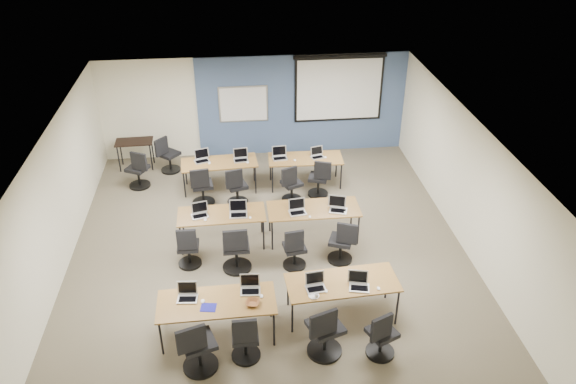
{
  "coord_description": "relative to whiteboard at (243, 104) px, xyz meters",
  "views": [
    {
      "loc": [
        -0.61,
        -9.32,
        6.93
      ],
      "look_at": [
        0.44,
        0.4,
        1.12
      ],
      "focal_mm": 35.0,
      "sensor_mm": 36.0,
      "label": 1
    }
  ],
  "objects": [
    {
      "name": "laptop_10",
      "position": [
        0.78,
        -1.73,
        -0.65
      ],
      "size": [
        0.35,
        0.3,
        0.27
      ],
      "rotation": [
        0.0,
        0.0,
        0.11
      ],
      "color": "#B0B0B4",
      "rests_on": "training_table_back_right"
    },
    {
      "name": "mouse_9",
      "position": [
        -0.0,
        -1.92,
        -0.71
      ],
      "size": [
        0.06,
        0.1,
        0.03
      ],
      "primitive_type": "ellipsoid",
      "rotation": [
        0.0,
        0.0,
        0.02
      ],
      "color": "white",
      "rests_on": "training_table_back_left"
    },
    {
      "name": "task_chair_10",
      "position": [
        0.96,
        -2.57,
        -1.06
      ],
      "size": [
        0.5,
        0.47,
        0.96
      ],
      "rotation": [
        0.0,
        0.0,
        0.41
      ],
      "color": "black",
      "rests_on": "floor"
    },
    {
      "name": "wall_right",
      "position": [
        4.3,
        -4.43,
        -0.1
      ],
      "size": [
        0.04,
        9.0,
        2.7
      ],
      "primitive_type": "cube",
      "color": "beige",
      "rests_on": "ground"
    },
    {
      "name": "training_table_front_left",
      "position": [
        -0.72,
        -6.72,
        -0.76
      ],
      "size": [
        1.93,
        0.81,
        0.73
      ],
      "rotation": [
        0.0,
        0.0,
        0.02
      ],
      "color": "brown",
      "rests_on": "floor"
    },
    {
      "name": "training_table_front_right",
      "position": [
        1.41,
        -6.46,
        -0.76
      ],
      "size": [
        1.92,
        0.8,
        0.73
      ],
      "rotation": [
        0.0,
        0.0,
        0.06
      ],
      "color": "#9C6334",
      "rests_on": "floor"
    },
    {
      "name": "wall_front",
      "position": [
        0.3,
        -8.93,
        -0.1
      ],
      "size": [
        8.0,
        0.04,
        2.7
      ],
      "primitive_type": "cube",
      "color": "beige",
      "rests_on": "ground"
    },
    {
      "name": "laptop_1",
      "position": [
        -0.16,
        -6.5,
        -0.66
      ],
      "size": [
        0.33,
        0.28,
        0.25
      ],
      "rotation": [
        0.0,
        0.0,
        -0.07
      ],
      "color": "#B9BAC6",
      "rests_on": "training_table_front_left"
    },
    {
      "name": "task_chair_0",
      "position": [
        -1.03,
        -7.45,
        -1.02
      ],
      "size": [
        0.58,
        0.56,
        1.04
      ],
      "rotation": [
        0.0,
        0.0,
        0.32
      ],
      "color": "black",
      "rests_on": "floor"
    },
    {
      "name": "spare_chair_b",
      "position": [
        -2.63,
        -1.52,
        -1.04
      ],
      "size": [
        0.56,
        0.52,
        1.0
      ],
      "rotation": [
        0.0,
        0.0,
        -0.48
      ],
      "color": "black",
      "rests_on": "floor"
    },
    {
      "name": "mouse_0",
      "position": [
        -0.95,
        -6.71,
        -0.71
      ],
      "size": [
        0.07,
        0.11,
        0.04
      ],
      "primitive_type": "ellipsoid",
      "rotation": [
        0.0,
        0.0,
        -0.07
      ],
      "color": "white",
      "rests_on": "training_table_front_left"
    },
    {
      "name": "mouse_7",
      "position": [
        1.87,
        -4.34,
        -0.71
      ],
      "size": [
        0.07,
        0.11,
        0.04
      ],
      "primitive_type": "ellipsoid",
      "rotation": [
        0.0,
        0.0,
        -0.13
      ],
      "color": "white",
      "rests_on": "training_table_mid_right"
    },
    {
      "name": "utility_table",
      "position": [
        -2.84,
        -0.46,
        -0.79
      ],
      "size": [
        0.93,
        0.52,
        0.75
      ],
      "rotation": [
        0.0,
        0.0,
        0.03
      ],
      "color": "black",
      "rests_on": "floor"
    },
    {
      "name": "mouse_1",
      "position": [
        0.01,
        -6.69,
        -0.71
      ],
      "size": [
        0.06,
        0.09,
        0.03
      ],
      "primitive_type": "ellipsoid",
      "rotation": [
        0.0,
        0.0,
        0.04
      ],
      "color": "white",
      "rests_on": "training_table_front_left"
    },
    {
      "name": "ceiling",
      "position": [
        0.3,
        -4.43,
        1.25
      ],
      "size": [
        8.0,
        9.0,
        0.02
      ],
      "primitive_type": "cube",
      "color": "white",
      "rests_on": "ground"
    },
    {
      "name": "blue_accent_panel",
      "position": [
        1.55,
        0.04,
        -0.1
      ],
      "size": [
        5.5,
        0.04,
        2.7
      ],
      "primitive_type": "cube",
      "color": "#3D5977",
      "rests_on": "wall_back"
    },
    {
      "name": "snack_bowl",
      "position": [
        -0.14,
        -6.85,
        -0.69
      ],
      "size": [
        0.29,
        0.29,
        0.06
      ],
      "primitive_type": "imported",
      "rotation": [
        0.0,
        0.0,
        -0.29
      ],
      "color": "brown",
      "rests_on": "training_table_front_left"
    },
    {
      "name": "laptop_9",
      "position": [
        -0.16,
        -1.74,
        -0.66
      ],
      "size": [
        0.35,
        0.29,
        0.26
      ],
      "rotation": [
        0.0,
        0.0,
        0.1
      ],
      "color": "#B1B1B4",
      "rests_on": "training_table_back_left"
    },
    {
      "name": "snack_plate",
      "position": [
        0.87,
        -6.76,
        -0.71
      ],
      "size": [
        0.23,
        0.23,
        0.01
      ],
      "primitive_type": "cylinder",
      "rotation": [
        0.0,
        0.0,
        0.28
      ],
      "color": "white",
      "rests_on": "training_table_front_right"
    },
    {
      "name": "task_chair_2",
      "position": [
        0.96,
        -7.35,
        -1.01
      ],
      "size": [
        0.6,
        0.58,
        1.05
      ],
      "rotation": [
        0.0,
        0.0,
        0.34
      ],
      "color": "black",
      "rests_on": "floor"
    },
    {
      "name": "mouse_10",
      "position": [
        1.12,
        -1.92,
        -0.71
      ],
      "size": [
        0.09,
        0.11,
        0.03
      ],
      "primitive_type": "ellipsoid",
      "rotation": [
        0.0,
        0.0,
        0.31
      ],
      "color": "white",
      "rests_on": "training_table_back_right"
    },
    {
      "name": "mouse_6",
      "position": [
        1.14,
        -4.41,
        -0.71
      ],
      "size": [
        0.06,
        0.09,
        0.03
      ],
      "primitive_type": "ellipsoid",
      "rotation": [
        0.0,
        0.0,
        -0.11
      ],
      "color": "white",
      "rests_on": "training_table_mid_right"
    },
    {
      "name": "task_chair_1",
      "position": [
        -0.29,
        -7.31,
        -1.06
      ],
      "size": [
        0.47,
        0.47,
        0.96
      ],
      "rotation": [
        0.0,
        0.0,
        0.01
      ],
      "color": "black",
      "rests_on": "floor"
    },
    {
      "name": "mouse_4",
      "position": [
        -0.95,
        -4.29,
        -0.71
      ],
      "size": [
        0.09,
        0.12,
        0.04
      ],
      "primitive_type": "ellipsoid",
      "rotation": [
        0.0,
        0.0,
        0.25
      ],
      "color": "white",
      "rests_on": "training_table_mid_left"
    },
    {
      "name": "blue_mousepad",
      "position": [
        -0.85,
        -6.86,
        -0.72
      ],
      "size": [
        0.28,
        0.24,
        0.01
      ],
      "primitive_type": "cube",
      "rotation": [
        0.0,
        0.0,
        -0.15
      ],
      "color": "#191893",
      "rests_on": "training_table_front_left"
    },
    {
      "name": "training_table_back_left",
      "position": [
        -0.67,
        -1.81,
        -0.77
      ],
      "size": [
        1.8,
        0.75,
        0.73
      ],
      "rotation": [
        0.0,
        0.0,
        0.07
      ],
      "color": "#A66E49",
      "rests_on": "floor"
    },
    {
      "name": "whiteboard",
      "position": [
        0.0,
        0.0,
        0.0
      ],
      "size": [
        1.28,
        0.03,
        0.98
      ],
      "color": "#B6BDC1",
      "rests_on": "wall_back"
    },
    {
      "name": "training_table_back_right",
      "position": [
        1.4,
        -1.82,
        -0.77
      ],
      "size": [
        1.78,
        0.74,
        0.73
      ],
      "rotation": [
        0.0,
        0.0,
        -0.04
      ],
      "color": "#A67B49",
      "rests_on": "floor"
    },
    {
      "name": "coffee_cup",
      "position": [
        0.91,
        -6.81,
        -0.68
      ],
      "size": [
        0.07,
        0.07,
        0.05
      ],
      "primitive_type": "imported",
      "rotation": [
        0.0,
        0.0,
        0.16
      ],
      "color": "white",
      "rests_on": "snack_plate"
    },
    {
      "name": "laptop_0",
      "position": [
        -1.2,
        -6.57,
        -0.66
      ],
      "size": [
        0.33,
        0.28,
        0.25
      ],
      "rotation": [
        0.0,
        0.0,
        -0.09
      ],
      "color": "#A3A3AF",
      "rests_on": "training_table_front_left"
    },
    {
      "name": "mouse_2",
      "position": [
        1.09,
        -6.67,
        -0.71
      ],
      "size": [
        0.06,
        0.09,
        0.03
      ],
      "primitive_type": "ellipsoid",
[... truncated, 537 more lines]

